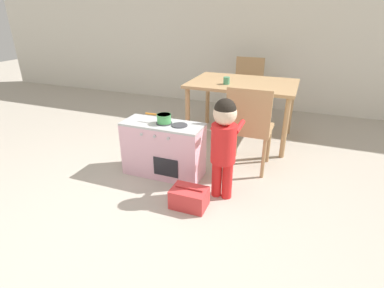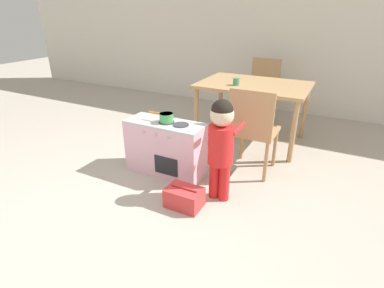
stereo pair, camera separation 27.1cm
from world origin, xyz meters
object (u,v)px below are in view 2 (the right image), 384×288
at_px(play_kitchen, 166,148).
at_px(toy_basket, 184,197).
at_px(dining_chair_far, 262,88).
at_px(toy_pot, 166,117).
at_px(dining_table, 253,90).
at_px(dining_chair_near, 253,129).
at_px(cup_on_table, 236,82).
at_px(child_figure, 221,139).

height_order(play_kitchen, toy_basket, play_kitchen).
relative_size(play_kitchen, dining_chair_far, 0.89).
relative_size(toy_pot, dining_table, 0.21).
xyz_separation_m(dining_chair_near, cup_on_table, (-0.41, 0.63, 0.29)).
distance_m(dining_table, dining_chair_far, 0.87).
distance_m(play_kitchen, cup_on_table, 1.17).
bearing_deg(cup_on_table, toy_basket, -85.98).
bearing_deg(dining_chair_near, cup_on_table, 123.47).
distance_m(toy_pot, dining_table, 1.28).
bearing_deg(cup_on_table, dining_chair_far, 87.17).
relative_size(child_figure, cup_on_table, 10.78).
bearing_deg(toy_pot, child_figure, -15.53).
bearing_deg(dining_table, child_figure, -83.70).
bearing_deg(toy_pot, dining_table, 67.89).
height_order(child_figure, dining_chair_far, child_figure).
relative_size(toy_pot, toy_basket, 0.87).
xyz_separation_m(dining_chair_far, cup_on_table, (-0.05, -1.02, 0.29)).
xyz_separation_m(dining_table, cup_on_table, (-0.16, -0.18, 0.12)).
bearing_deg(dining_chair_near, dining_table, 107.54).
distance_m(child_figure, dining_table, 1.38).
bearing_deg(child_figure, dining_chair_far, 96.72).
relative_size(toy_basket, cup_on_table, 3.60).
xyz_separation_m(dining_chair_near, dining_chair_far, (-0.36, 1.65, 0.00)).
distance_m(toy_pot, child_figure, 0.66).
relative_size(toy_pot, dining_chair_near, 0.30).
xyz_separation_m(toy_basket, dining_chair_far, (-0.05, 2.46, 0.39)).
xyz_separation_m(play_kitchen, child_figure, (0.65, -0.18, 0.29)).
xyz_separation_m(child_figure, dining_table, (-0.15, 1.36, 0.08)).
distance_m(play_kitchen, toy_basket, 0.64).
bearing_deg(dining_chair_far, dining_table, 97.39).
bearing_deg(play_kitchen, cup_on_table, 71.45).
xyz_separation_m(toy_pot, dining_chair_near, (0.74, 0.38, -0.12)).
xyz_separation_m(dining_table, dining_chair_near, (0.25, -0.81, -0.16)).
xyz_separation_m(toy_basket, dining_table, (0.06, 1.62, 0.56)).
bearing_deg(child_figure, dining_table, 96.30).
distance_m(play_kitchen, dining_chair_near, 0.87).
height_order(dining_chair_near, cup_on_table, dining_chair_near).
relative_size(toy_basket, dining_table, 0.24).
relative_size(play_kitchen, dining_table, 0.62).
bearing_deg(dining_table, dining_chair_near, -72.46).
relative_size(toy_pot, cup_on_table, 3.13).
distance_m(toy_pot, cup_on_table, 1.07).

